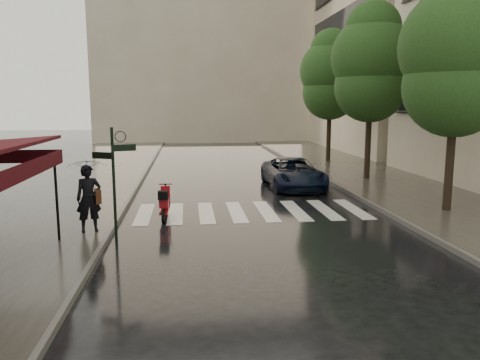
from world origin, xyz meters
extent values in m
plane|color=black|center=(0.00, 0.00, 0.00)|extent=(120.00, 120.00, 0.00)
cube|color=#38332D|center=(-4.50, 12.00, 0.06)|extent=(6.00, 60.00, 0.12)
cube|color=#38332D|center=(10.25, 12.00, 0.06)|extent=(5.50, 60.00, 0.12)
cube|color=#595651|center=(-1.45, 12.00, 0.07)|extent=(0.12, 60.00, 0.16)
cube|color=#595651|center=(7.45, 12.00, 0.07)|extent=(0.12, 60.00, 0.16)
cube|color=silver|center=(-0.70, 6.00, 0.01)|extent=(0.50, 3.20, 0.01)
cube|color=silver|center=(0.35, 6.00, 0.01)|extent=(0.50, 3.20, 0.01)
cube|color=silver|center=(1.40, 6.00, 0.01)|extent=(0.50, 3.20, 0.01)
cube|color=silver|center=(2.45, 6.00, 0.01)|extent=(0.50, 3.20, 0.01)
cube|color=silver|center=(3.50, 6.00, 0.01)|extent=(0.50, 3.20, 0.01)
cube|color=silver|center=(4.55, 6.00, 0.01)|extent=(0.50, 3.20, 0.01)
cube|color=silver|center=(5.60, 6.00, 0.01)|extent=(0.50, 3.20, 0.01)
cube|color=silver|center=(6.65, 6.00, 0.01)|extent=(0.50, 3.20, 0.01)
cube|color=#440911|center=(-2.52, -0.50, 2.35)|extent=(0.04, 7.00, 0.35)
cylinder|color=black|center=(-2.65, 2.75, 1.29)|extent=(0.07, 0.07, 2.35)
cylinder|color=black|center=(-1.20, 3.00, 1.55)|extent=(0.08, 0.08, 3.10)
cube|color=black|center=(-0.90, 3.00, 2.55)|extent=(0.62, 0.26, 0.18)
cube|color=black|center=(-1.48, 3.00, 2.35)|extent=(0.56, 0.29, 0.18)
cube|color=tan|center=(16.50, 26.00, 9.25)|extent=(8.00, 16.00, 18.50)
cube|color=tan|center=(3.00, 38.00, 10.00)|extent=(22.00, 6.00, 20.00)
cylinder|color=black|center=(9.60, 5.00, 2.25)|extent=(0.28, 0.28, 4.26)
sphere|color=#203814|center=(9.60, 5.00, 4.30)|extent=(3.40, 3.40, 3.40)
sphere|color=#203814|center=(9.60, 5.00, 5.59)|extent=(3.80, 3.80, 3.80)
sphere|color=#203814|center=(9.60, 5.00, 6.81)|extent=(2.60, 2.60, 2.60)
cylinder|color=black|center=(9.50, 12.00, 2.36)|extent=(0.28, 0.28, 4.48)
sphere|color=#203814|center=(9.50, 12.00, 4.52)|extent=(3.40, 3.40, 3.40)
sphere|color=#203814|center=(9.50, 12.00, 5.88)|extent=(3.80, 3.80, 3.80)
sphere|color=#203814|center=(9.50, 12.00, 7.16)|extent=(2.60, 2.60, 2.60)
cylinder|color=black|center=(9.70, 19.00, 2.30)|extent=(0.28, 0.28, 4.37)
sphere|color=#203814|center=(9.70, 19.00, 4.41)|extent=(3.40, 3.40, 3.40)
sphere|color=#203814|center=(9.70, 19.00, 5.74)|extent=(3.80, 3.80, 3.80)
sphere|color=#203814|center=(9.70, 19.00, 6.98)|extent=(2.60, 2.60, 2.60)
imported|color=black|center=(-2.00, 3.56, 1.07)|extent=(0.80, 0.65, 1.91)
imported|color=black|center=(-2.00, 3.56, 2.19)|extent=(1.43, 1.44, 1.04)
cube|color=#4B2514|center=(-1.76, 3.64, 1.12)|extent=(0.25, 0.39, 0.41)
cylinder|color=black|center=(0.01, 4.70, 0.23)|extent=(0.11, 0.46, 0.45)
cylinder|color=black|center=(0.04, 5.88, 0.23)|extent=(0.11, 0.46, 0.45)
cube|color=maroon|center=(0.03, 5.32, 0.30)|extent=(0.30, 1.23, 0.09)
cube|color=maroon|center=(0.02, 5.08, 0.58)|extent=(0.30, 0.53, 0.26)
cube|color=maroon|center=(0.04, 5.74, 0.66)|extent=(0.30, 0.12, 0.71)
cylinder|color=black|center=(0.04, 5.83, 1.06)|extent=(0.43, 0.05, 0.03)
cube|color=black|center=(0.01, 4.73, 0.90)|extent=(0.31, 0.29, 0.26)
imported|color=black|center=(5.47, 10.42, 0.67)|extent=(2.31, 4.83, 1.33)
camera|label=1|loc=(0.78, -9.77, 3.72)|focal=35.00mm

